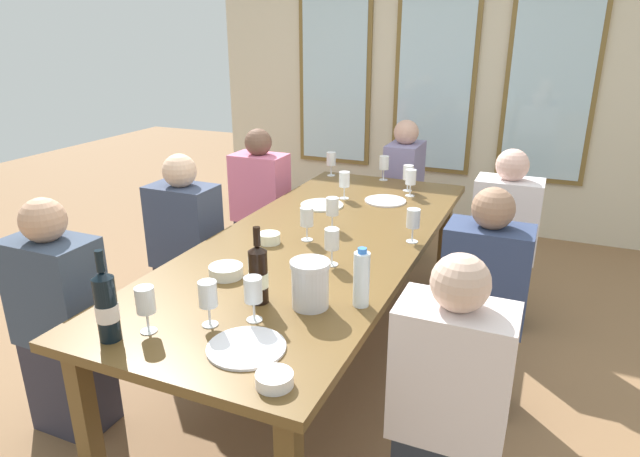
% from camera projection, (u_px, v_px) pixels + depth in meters
% --- Properties ---
extents(ground_plane, '(12.00, 12.00, 0.00)m').
position_uv_depth(ground_plane, '(319.00, 361.00, 3.10)').
color(ground_plane, olive).
extents(back_wall_with_windows, '(4.25, 0.10, 2.90)m').
position_uv_depth(back_wall_with_windows, '(437.00, 66.00, 4.85)').
color(back_wall_with_windows, beige).
rests_on(back_wall_with_windows, ground).
extents(dining_table, '(1.05, 2.64, 0.74)m').
position_uv_depth(dining_table, '(319.00, 249.00, 2.87)').
color(dining_table, brown).
rests_on(dining_table, ground).
extents(white_plate_0, '(0.27, 0.27, 0.01)m').
position_uv_depth(white_plate_0, '(246.00, 347.00, 1.86)').
color(white_plate_0, white).
rests_on(white_plate_0, dining_table).
extents(white_plate_1, '(0.26, 0.26, 0.01)m').
position_uv_depth(white_plate_1, '(385.00, 201.00, 3.45)').
color(white_plate_1, white).
rests_on(white_plate_1, dining_table).
extents(white_plate_2, '(0.26, 0.26, 0.01)m').
position_uv_depth(white_plate_2, '(322.00, 205.00, 3.36)').
color(white_plate_2, white).
rests_on(white_plate_2, dining_table).
extents(metal_pitcher, '(0.16, 0.16, 0.19)m').
position_uv_depth(metal_pitcher, '(310.00, 284.00, 2.12)').
color(metal_pitcher, silver).
rests_on(metal_pitcher, dining_table).
extents(wine_bottle_0, '(0.08, 0.08, 0.33)m').
position_uv_depth(wine_bottle_0, '(106.00, 306.00, 1.88)').
color(wine_bottle_0, black).
rests_on(wine_bottle_0, dining_table).
extents(wine_bottle_1, '(0.08, 0.08, 0.31)m').
position_uv_depth(wine_bottle_1, '(258.00, 274.00, 2.14)').
color(wine_bottle_1, black).
rests_on(wine_bottle_1, dining_table).
extents(tasting_bowl_0, '(0.12, 0.12, 0.04)m').
position_uv_depth(tasting_bowl_0, '(274.00, 379.00, 1.67)').
color(tasting_bowl_0, white).
rests_on(tasting_bowl_0, dining_table).
extents(tasting_bowl_1, '(0.11, 0.11, 0.05)m').
position_uv_depth(tasting_bowl_1, '(269.00, 238.00, 2.77)').
color(tasting_bowl_1, white).
rests_on(tasting_bowl_1, dining_table).
extents(tasting_bowl_2, '(0.15, 0.15, 0.05)m').
position_uv_depth(tasting_bowl_2, '(226.00, 271.00, 2.40)').
color(tasting_bowl_2, white).
rests_on(tasting_bowl_2, dining_table).
extents(water_bottle, '(0.06, 0.06, 0.24)m').
position_uv_depth(water_bottle, '(361.00, 279.00, 2.12)').
color(water_bottle, white).
rests_on(water_bottle, dining_table).
extents(wine_glass_0, '(0.07, 0.07, 0.17)m').
position_uv_depth(wine_glass_0, '(411.00, 178.00, 3.52)').
color(wine_glass_0, white).
rests_on(wine_glass_0, dining_table).
extents(wine_glass_1, '(0.07, 0.07, 0.17)m').
position_uv_depth(wine_glass_1, '(332.00, 240.00, 2.49)').
color(wine_glass_1, white).
rests_on(wine_glass_1, dining_table).
extents(wine_glass_2, '(0.07, 0.07, 0.17)m').
position_uv_depth(wine_glass_2, '(384.00, 164.00, 3.90)').
color(wine_glass_2, white).
rests_on(wine_glass_2, dining_table).
extents(wine_glass_3, '(0.07, 0.07, 0.17)m').
position_uv_depth(wine_glass_3, '(253.00, 291.00, 2.01)').
color(wine_glass_3, white).
rests_on(wine_glass_3, dining_table).
extents(wine_glass_4, '(0.07, 0.07, 0.17)m').
position_uv_depth(wine_glass_4, '(408.00, 174.00, 3.63)').
color(wine_glass_4, white).
rests_on(wine_glass_4, dining_table).
extents(wine_glass_5, '(0.07, 0.07, 0.17)m').
position_uv_depth(wine_glass_5, '(208.00, 295.00, 1.97)').
color(wine_glass_5, white).
rests_on(wine_glass_5, dining_table).
extents(wine_glass_6, '(0.07, 0.07, 0.17)m').
position_uv_depth(wine_glass_6, '(413.00, 220.00, 2.76)').
color(wine_glass_6, white).
rests_on(wine_glass_6, dining_table).
extents(wine_glass_7, '(0.07, 0.07, 0.17)m').
position_uv_depth(wine_glass_7, '(332.00, 208.00, 2.94)').
color(wine_glass_7, white).
rests_on(wine_glass_7, dining_table).
extents(wine_glass_8, '(0.07, 0.07, 0.17)m').
position_uv_depth(wine_glass_8, '(307.00, 218.00, 2.78)').
color(wine_glass_8, white).
rests_on(wine_glass_8, dining_table).
extents(wine_glass_9, '(0.07, 0.07, 0.17)m').
position_uv_depth(wine_glass_9, '(145.00, 302.00, 1.93)').
color(wine_glass_9, white).
rests_on(wine_glass_9, dining_table).
extents(wine_glass_10, '(0.07, 0.07, 0.17)m').
position_uv_depth(wine_glass_10, '(344.00, 180.00, 3.47)').
color(wine_glass_10, white).
rests_on(wine_glass_10, dining_table).
extents(wine_glass_11, '(0.07, 0.07, 0.17)m').
position_uv_depth(wine_glass_11, '(331.00, 160.00, 4.02)').
color(wine_glass_11, white).
rests_on(wine_glass_11, dining_table).
extents(seated_person_0, '(0.38, 0.24, 1.11)m').
position_uv_depth(seated_person_0, '(62.00, 325.00, 2.44)').
color(seated_person_0, '#32303D').
rests_on(seated_person_0, ground).
extents(seated_person_1, '(0.38, 0.24, 1.11)m').
position_uv_depth(seated_person_1, '(448.00, 413.00, 1.88)').
color(seated_person_1, '#292D37').
rests_on(seated_person_1, ground).
extents(seated_person_2, '(0.38, 0.24, 1.11)m').
position_uv_depth(seated_person_2, '(187.00, 252.00, 3.23)').
color(seated_person_2, '#37323B').
rests_on(seated_person_2, ground).
extents(seated_person_3, '(0.38, 0.24, 1.11)m').
position_uv_depth(seated_person_3, '(482.00, 308.00, 2.59)').
color(seated_person_3, '#312D38').
rests_on(seated_person_3, ground).
extents(seated_person_4, '(0.38, 0.24, 1.11)m').
position_uv_depth(seated_person_4, '(261.00, 209.00, 3.99)').
color(seated_person_4, '#292339').
rests_on(seated_person_4, ground).
extents(seated_person_5, '(0.38, 0.24, 1.11)m').
position_uv_depth(seated_person_5, '(503.00, 244.00, 3.35)').
color(seated_person_5, '#242A36').
rests_on(seated_person_5, ground).
extents(seated_person_6, '(0.24, 0.38, 1.11)m').
position_uv_depth(seated_person_6, '(403.00, 194.00, 4.36)').
color(seated_person_6, '#2D3634').
rests_on(seated_person_6, ground).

